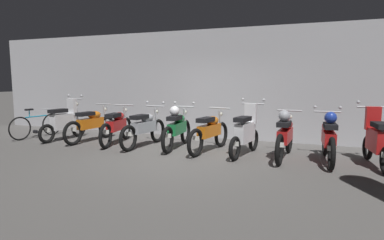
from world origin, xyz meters
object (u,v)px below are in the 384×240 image
(motorbike_slot_7, at_px, (285,135))
(motorbike_slot_8, at_px, (329,137))
(motorbike_slot_1, at_px, (91,124))
(motorbike_slot_4, at_px, (177,127))
(motorbike_slot_6, at_px, (246,132))
(motorbike_slot_2, at_px, (117,126))
(motorbike_slot_5, at_px, (210,131))
(motorbike_slot_0, at_px, (64,122))
(motorbike_slot_3, at_px, (144,128))
(bicycle, at_px, (37,126))
(motorbike_slot_9, at_px, (376,140))

(motorbike_slot_7, distance_m, motorbike_slot_8, 0.88)
(motorbike_slot_1, distance_m, motorbike_slot_4, 2.63)
(motorbike_slot_7, bearing_deg, motorbike_slot_6, 178.33)
(motorbike_slot_2, xyz_separation_m, motorbike_slot_8, (5.27, -0.14, 0.04))
(motorbike_slot_8, bearing_deg, motorbike_slot_2, 178.47)
(motorbike_slot_2, bearing_deg, motorbike_slot_7, -1.78)
(motorbike_slot_5, bearing_deg, motorbike_slot_0, 179.92)
(motorbike_slot_1, relative_size, motorbike_slot_7, 1.00)
(motorbike_slot_0, relative_size, motorbike_slot_3, 0.86)
(motorbike_slot_2, xyz_separation_m, motorbike_slot_3, (0.88, -0.07, 0.00))
(motorbike_slot_4, relative_size, bicycle, 1.14)
(motorbike_slot_1, height_order, motorbike_slot_5, same)
(motorbike_slot_2, height_order, motorbike_slot_5, same)
(motorbike_slot_0, bearing_deg, motorbike_slot_4, 1.28)
(motorbike_slot_5, bearing_deg, motorbike_slot_9, -1.84)
(motorbike_slot_0, bearing_deg, motorbike_slot_6, -0.78)
(bicycle, bearing_deg, motorbike_slot_2, 1.27)
(motorbike_slot_0, bearing_deg, motorbike_slot_9, -0.86)
(motorbike_slot_4, height_order, motorbike_slot_9, motorbike_slot_9)
(motorbike_slot_8, height_order, bicycle, motorbike_slot_8)
(motorbike_slot_7, distance_m, motorbike_slot_9, 1.75)
(motorbike_slot_7, bearing_deg, motorbike_slot_8, -0.23)
(motorbike_slot_8, distance_m, motorbike_slot_9, 0.87)
(motorbike_slot_3, distance_m, bicycle, 3.67)
(motorbike_slot_0, bearing_deg, motorbike_slot_3, -0.77)
(motorbike_slot_2, distance_m, motorbike_slot_6, 3.53)
(motorbike_slot_0, height_order, motorbike_slot_2, motorbike_slot_0)
(motorbike_slot_7, bearing_deg, motorbike_slot_4, 176.18)
(motorbike_slot_8, bearing_deg, motorbike_slot_7, 179.77)
(motorbike_slot_7, bearing_deg, bicycle, 179.40)
(motorbike_slot_3, xyz_separation_m, motorbike_slot_5, (1.76, 0.03, -0.00))
(motorbike_slot_8, bearing_deg, motorbike_slot_1, 178.29)
(motorbike_slot_6, height_order, motorbike_slot_7, motorbike_slot_6)
(motorbike_slot_9, bearing_deg, motorbike_slot_7, 179.30)
(motorbike_slot_5, relative_size, motorbike_slot_8, 0.99)
(motorbike_slot_3, bearing_deg, motorbike_slot_0, 179.23)
(motorbike_slot_0, height_order, motorbike_slot_7, motorbike_slot_0)
(motorbike_slot_0, xyz_separation_m, motorbike_slot_4, (3.51, 0.08, 0.00))
(motorbike_slot_0, distance_m, motorbike_slot_4, 3.51)
(motorbike_slot_3, height_order, motorbike_slot_4, same)
(motorbike_slot_4, height_order, bicycle, motorbike_slot_4)
(motorbike_slot_5, relative_size, bicycle, 1.13)
(motorbike_slot_2, relative_size, motorbike_slot_4, 0.99)
(motorbike_slot_0, distance_m, motorbike_slot_1, 0.88)
(motorbike_slot_5, xyz_separation_m, motorbike_slot_9, (3.50, -0.11, 0.04))
(motorbike_slot_0, xyz_separation_m, motorbike_slot_2, (1.75, 0.04, -0.04))
(motorbike_slot_1, xyz_separation_m, bicycle, (-1.91, -0.10, -0.13))
(motorbike_slot_5, bearing_deg, motorbike_slot_8, -2.07)
(motorbike_slot_5, distance_m, motorbike_slot_7, 1.76)
(motorbike_slot_5, bearing_deg, bicycle, -179.83)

